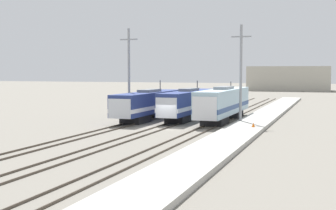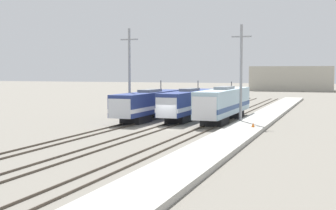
# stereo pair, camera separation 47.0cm
# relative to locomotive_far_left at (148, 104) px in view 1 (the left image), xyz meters

# --- Properties ---
(ground_plane) EXTENTS (400.00, 400.00, 0.00)m
(ground_plane) POSITION_rel_locomotive_far_left_xyz_m (4.82, -7.81, -2.05)
(ground_plane) COLOR slate
(rail_pair_far_left) EXTENTS (1.51, 120.00, 0.15)m
(rail_pair_far_left) POSITION_rel_locomotive_far_left_xyz_m (-0.00, -7.81, -1.97)
(rail_pair_far_left) COLOR #4C4238
(rail_pair_far_left) RESTS_ON ground_plane
(rail_pair_center) EXTENTS (1.51, 120.00, 0.15)m
(rail_pair_center) POSITION_rel_locomotive_far_left_xyz_m (4.82, -7.81, -1.97)
(rail_pair_center) COLOR #4C4238
(rail_pair_center) RESTS_ON ground_plane
(rail_pair_far_right) EXTENTS (1.51, 120.00, 0.15)m
(rail_pair_far_right) POSITION_rel_locomotive_far_left_xyz_m (9.63, -7.81, -1.97)
(rail_pair_far_right) COLOR #4C4238
(rail_pair_far_right) RESTS_ON ground_plane
(locomotive_far_left) EXTENTS (3.05, 18.40, 5.06)m
(locomotive_far_left) POSITION_rel_locomotive_far_left_xyz_m (0.00, 0.00, 0.00)
(locomotive_far_left) COLOR black
(locomotive_far_left) RESTS_ON ground_plane
(locomotive_center) EXTENTS (2.82, 17.95, 5.02)m
(locomotive_center) POSITION_rel_locomotive_far_left_xyz_m (4.82, 1.96, 0.06)
(locomotive_center) COLOR black
(locomotive_center) RESTS_ON ground_plane
(locomotive_far_right) EXTENTS (3.04, 19.11, 4.92)m
(locomotive_far_right) POSITION_rel_locomotive_far_left_xyz_m (9.63, 1.30, 0.21)
(locomotive_far_right) COLOR #232326
(locomotive_far_right) RESTS_ON ground_plane
(catenary_tower_left) EXTENTS (2.38, 0.31, 11.81)m
(catenary_tower_left) POSITION_rel_locomotive_far_left_xyz_m (-2.16, -1.26, 4.08)
(catenary_tower_left) COLOR gray
(catenary_tower_left) RESTS_ON ground_plane
(catenary_tower_right) EXTENTS (2.38, 0.31, 11.81)m
(catenary_tower_right) POSITION_rel_locomotive_far_left_xyz_m (12.37, -1.26, 4.08)
(catenary_tower_right) COLOR gray
(catenary_tower_right) RESTS_ON ground_plane
(platform) EXTENTS (4.00, 120.00, 0.41)m
(platform) POSITION_rel_locomotive_far_left_xyz_m (13.98, -7.81, -1.84)
(platform) COLOR #A8A59E
(platform) RESTS_ON ground_plane
(traffic_cone) EXTENTS (0.34, 0.34, 0.50)m
(traffic_cone) POSITION_rel_locomotive_far_left_xyz_m (14.86, -7.12, -1.38)
(traffic_cone) COLOR orange
(traffic_cone) RESTS_ON platform
(depot_building) EXTENTS (25.82, 14.58, 7.92)m
(depot_building) POSITION_rel_locomotive_far_left_xyz_m (9.05, 101.28, 1.91)
(depot_building) COLOR #B2AD9E
(depot_building) RESTS_ON ground_plane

